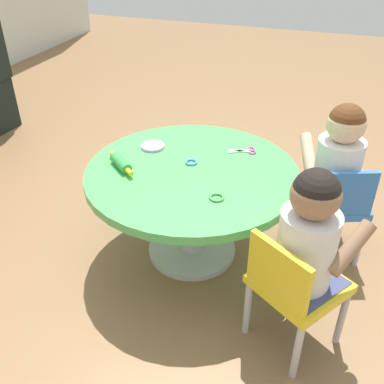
% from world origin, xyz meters
% --- Properties ---
extents(ground_plane, '(10.00, 10.00, 0.00)m').
position_xyz_m(ground_plane, '(0.00, 0.00, 0.00)').
color(ground_plane, olive).
extents(craft_table, '(0.98, 0.98, 0.48)m').
position_xyz_m(craft_table, '(0.00, 0.00, 0.38)').
color(craft_table, silver).
rests_on(craft_table, ground).
extents(child_chair_left, '(0.42, 0.42, 0.54)m').
position_xyz_m(child_chair_left, '(-0.40, -0.54, 0.31)').
color(child_chair_left, '#B7B7BC').
rests_on(child_chair_left, ground).
extents(seated_child_left, '(0.44, 0.41, 0.51)m').
position_xyz_m(seated_child_left, '(-0.36, -0.56, 0.53)').
color(seated_child_left, '#3F4772').
rests_on(seated_child_left, ground).
extents(child_chair_right, '(0.39, 0.39, 0.54)m').
position_xyz_m(child_chair_right, '(0.21, -0.63, 0.31)').
color(child_chair_right, '#B7B7BC').
rests_on(child_chair_right, ground).
extents(seated_child_right, '(0.42, 0.38, 0.51)m').
position_xyz_m(seated_child_right, '(0.25, -0.62, 0.53)').
color(seated_child_right, '#3F4772').
rests_on(seated_child_right, ground).
extents(rolling_pin, '(0.16, 0.19, 0.05)m').
position_xyz_m(rolling_pin, '(-0.09, 0.31, 0.51)').
color(rolling_pin, green).
rests_on(rolling_pin, craft_table).
extents(craft_scissors, '(0.10, 0.14, 0.01)m').
position_xyz_m(craft_scissors, '(0.26, -0.19, 0.49)').
color(craft_scissors, silver).
rests_on(craft_scissors, craft_table).
extents(playdough_blob_0, '(0.12, 0.12, 0.01)m').
position_xyz_m(playdough_blob_0, '(0.14, 0.26, 0.49)').
color(playdough_blob_0, '#CC99E5').
rests_on(playdough_blob_0, craft_table).
extents(cookie_cutter_0, '(0.06, 0.06, 0.01)m').
position_xyz_m(cookie_cutter_0, '(0.06, 0.02, 0.49)').
color(cookie_cutter_0, '#3F99D8').
rests_on(cookie_cutter_0, craft_table).
extents(cookie_cutter_1, '(0.06, 0.06, 0.01)m').
position_xyz_m(cookie_cutter_1, '(-0.19, -0.17, 0.49)').
color(cookie_cutter_1, '#4CB259').
rests_on(cookie_cutter_1, craft_table).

